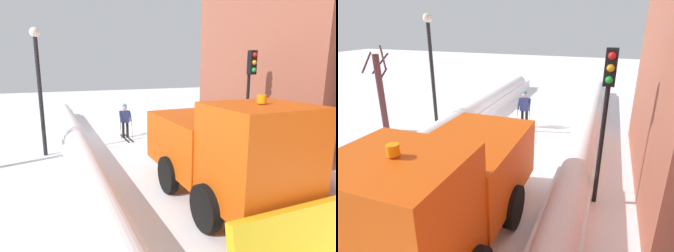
% 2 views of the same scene
% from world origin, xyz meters
% --- Properties ---
extents(ground_plane, '(80.00, 80.00, 0.00)m').
position_xyz_m(ground_plane, '(0.00, 10.00, 0.00)').
color(ground_plane, white).
extents(snowbank_left, '(1.10, 36.00, 1.04)m').
position_xyz_m(snowbank_left, '(-2.85, 10.00, 0.45)').
color(snowbank_left, white).
rests_on(snowbank_left, ground).
extents(snowbank_right, '(1.10, 36.00, 1.03)m').
position_xyz_m(snowbank_right, '(2.85, 10.00, 0.45)').
color(snowbank_right, white).
rests_on(snowbank_right, ground).
extents(plow_truck, '(3.20, 5.98, 3.12)m').
position_xyz_m(plow_truck, '(-0.49, 8.80, 1.48)').
color(plow_truck, '#DB510F').
rests_on(plow_truck, ground).
extents(skier, '(0.62, 1.80, 1.81)m').
position_xyz_m(skier, '(0.16, 0.64, 1.00)').
color(skier, black).
rests_on(skier, ground).
extents(traffic_light_pole, '(0.28, 0.42, 4.30)m').
position_xyz_m(traffic_light_pole, '(-3.49, 6.01, 3.02)').
color(traffic_light_pole, black).
rests_on(traffic_light_pole, ground).
extents(street_lamp, '(0.40, 0.40, 5.21)m').
position_xyz_m(street_lamp, '(4.07, 2.32, 3.30)').
color(street_lamp, black).
rests_on(street_lamp, ground).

